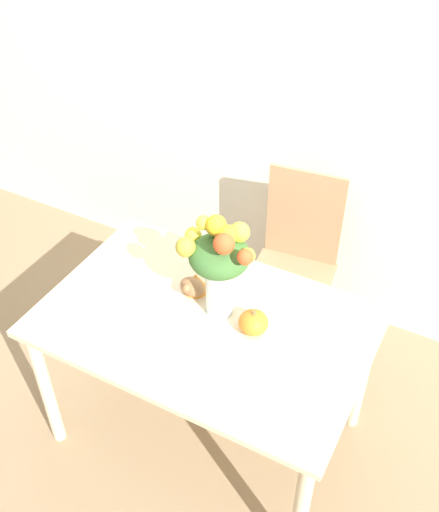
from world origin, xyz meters
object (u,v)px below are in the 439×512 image
Objects in this scene: turkey_figurine at (194,284)px; dining_chair_near_window at (294,263)px; flower_vase at (219,261)px; pumpkin at (253,322)px.

dining_chair_near_window is (0.20, 0.69, -0.31)m from turkey_figurine.
dining_chair_near_window is at bearing 85.65° from flower_vase.
turkey_figurine is (-0.32, 0.09, -0.00)m from pumpkin.
pumpkin is at bearing -15.00° from turkey_figurine.
dining_chair_near_window is at bearing 73.39° from turkey_figurine.
turkey_figurine is 0.78m from dining_chair_near_window.
turkey_figurine is 0.15× the size of dining_chair_near_window.
flower_vase is 3.19× the size of turkey_figurine.
turkey_figurine is at bearing -113.12° from dining_chair_near_window.
turkey_figurine is at bearing 161.80° from flower_vase.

